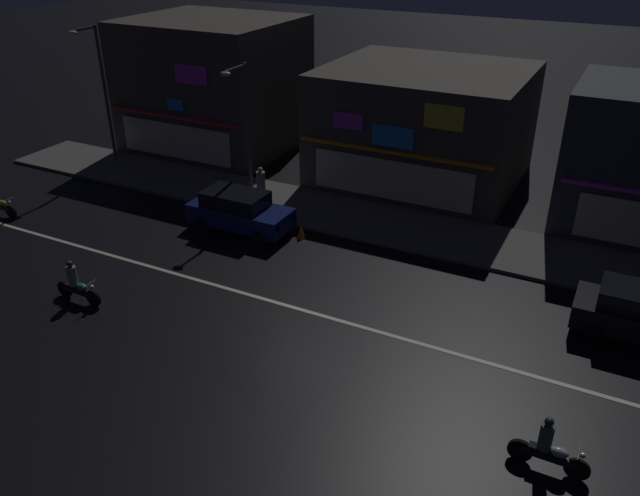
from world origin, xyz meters
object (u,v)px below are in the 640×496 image
Objects in this scene: motorcycle_following at (548,448)px; motorcycle_trailing_far at (76,285)px; traffic_cone at (301,232)px; streetlamp_west at (100,84)px; parked_car_near_kerb at (239,211)px; streetlamp_mid at (245,121)px; pedestrian_on_sidewalk at (261,188)px.

motorcycle_trailing_far is (-15.40, 0.42, 0.00)m from motorcycle_following.
traffic_cone is at bearing -27.99° from motorcycle_following.
motorcycle_trailing_far is 8.82m from traffic_cone.
traffic_cone is at bearing -13.45° from streetlamp_west.
traffic_cone is at bearing -169.50° from parked_car_near_kerb.
streetlamp_mid is 3.19× the size of motorcycle_following.
streetlamp_west is at bearing -49.72° from motorcycle_trailing_far.
traffic_cone is (2.94, -1.76, -0.70)m from pedestrian_on_sidewalk.
streetlamp_west reaches higher than parked_car_near_kerb.
parked_car_near_kerb is (0.32, -2.24, -0.10)m from pedestrian_on_sidewalk.
streetlamp_mid is at bearing -26.09° from motorcycle_following.
motorcycle_following is 1.00× the size of motorcycle_trailing_far.
motorcycle_following is at bearing -24.94° from streetlamp_west.
streetlamp_mid is 3.19× the size of motorcycle_trailing_far.
traffic_cone is (2.62, 0.49, -0.59)m from parked_car_near_kerb.
parked_car_near_kerb is at bearing -169.50° from traffic_cone.
streetlamp_west reaches higher than streetlamp_mid.
streetlamp_west reaches higher than motorcycle_trailing_far.
pedestrian_on_sidewalk is 9.48m from motorcycle_trailing_far.
streetlamp_west reaches higher than motorcycle_following.
motorcycle_trailing_far is at bearing -93.90° from streetlamp_mid.
pedestrian_on_sidewalk is 3.49m from traffic_cone.
pedestrian_on_sidewalk reaches higher than traffic_cone.
streetlamp_west is 3.60× the size of motorcycle_trailing_far.
pedestrian_on_sidewalk is 16.96m from motorcycle_following.
pedestrian_on_sidewalk is at bearing -26.91° from motorcycle_following.
motorcycle_trailing_far is at bearing 75.35° from parked_car_near_kerb.
streetlamp_mid is at bearing -98.78° from pedestrian_on_sidewalk.
streetlamp_mid is at bearing -64.81° from parked_car_near_kerb.
pedestrian_on_sidewalk is at bearing -81.87° from parked_car_near_kerb.
streetlamp_west is 3.60× the size of motorcycle_following.
pedestrian_on_sidewalk is 0.95× the size of motorcycle_following.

